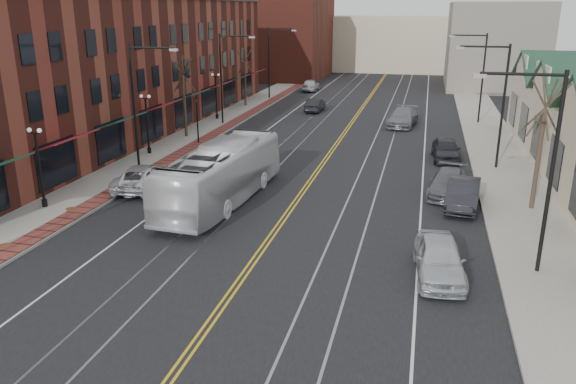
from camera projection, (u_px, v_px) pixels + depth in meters
The scene contains 31 objects.
ground at pixel (217, 313), 19.82m from camera, with size 160.00×160.00×0.00m, color black.
sidewalk_left at pixel (160, 155), 40.97m from camera, with size 4.00×120.00×0.15m, color gray.
sidewalk_right at pixel (507, 177), 35.54m from camera, with size 4.00×120.00×0.15m, color gray.
building_left at pixel (116, 67), 47.33m from camera, with size 10.00×50.00×11.00m, color maroon.
backdrop_left at pixel (279, 31), 85.86m from camera, with size 14.00×18.00×14.00m, color maroon.
backdrop_mid at pixel (391, 43), 96.85m from camera, with size 22.00×14.00×9.00m, color beige.
backdrop_right at pixel (495, 46), 74.69m from camera, with size 12.00×16.00×11.00m, color slate.
streetlight_l_1 at pixel (139, 95), 35.52m from camera, with size 3.33×0.25×8.00m.
streetlight_l_2 at pixel (226, 70), 50.29m from camera, with size 3.33×0.25×8.00m.
streetlight_l_3 at pixel (273, 56), 65.05m from camera, with size 3.33×0.25×8.00m.
streetlight_r_0 at pixel (542, 153), 21.29m from camera, with size 3.33×0.25×8.00m.
streetlight_r_1 at pixel (497, 94), 36.06m from camera, with size 3.33×0.25×8.00m.
streetlight_r_2 at pixel (478, 69), 50.82m from camera, with size 3.33×0.25×8.00m.
lamppost_l_1 at pixel (40, 170), 29.42m from camera, with size 0.84×0.28×4.27m.
lamppost_l_2 at pixel (147, 125), 40.49m from camera, with size 0.84×0.28×4.27m.
lamppost_l_3 at pixel (216, 97), 53.41m from camera, with size 0.84×0.28×4.27m.
tree_left_near at pixel (184, 95), 45.55m from camera, with size 1.78×1.37×6.48m.
tree_left_far at pixel (245, 76), 60.39m from camera, with size 1.66×1.28×6.02m.
tree_right_mid at pixel (541, 142), 28.74m from camera, with size 1.90×1.46×6.93m.
manhole_mid at pixel (5, 246), 25.08m from camera, with size 0.60×0.60×0.02m, color #592D19.
manhole_far at pixel (72, 209), 29.69m from camera, with size 0.60×0.60×0.02m, color #592D19.
traffic_signal at pixel (197, 115), 43.64m from camera, with size 0.18×0.15×3.80m.
transit_bus at pixel (222, 174), 30.66m from camera, with size 2.72×11.61×3.23m, color white.
parked_suv at pixel (144, 177), 33.28m from camera, with size 2.46×5.33×1.48m, color silver.
parked_car_a at pixel (439, 259), 22.30m from camera, with size 1.86×4.62×1.57m, color silver.
parked_car_b at pixel (463, 194), 30.13m from camera, with size 1.63×4.67×1.54m, color #232228.
parked_car_c at pixel (448, 183), 32.21m from camera, with size 1.96×4.83×1.40m, color #5A5A61.
parked_car_d at pixel (446, 149), 39.63m from camera, with size 1.82×4.51×1.54m, color #222228.
distant_car_left at pixel (315, 105), 58.25m from camera, with size 1.44×4.13×1.36m, color black.
distant_car_right at pixel (403, 117), 51.08m from camera, with size 2.26×5.56×1.61m, color slate.
distant_car_far at pixel (311, 85), 72.78m from camera, with size 1.86×4.63×1.58m, color #B4B7BC.
Camera 1 is at (6.61, -16.40, 10.26)m, focal length 35.00 mm.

